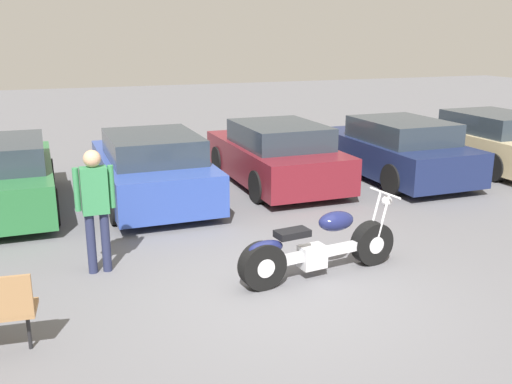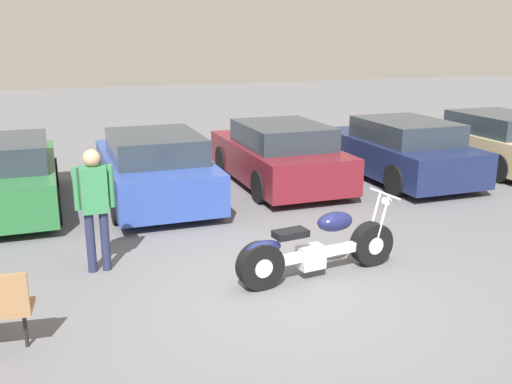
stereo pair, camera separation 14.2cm
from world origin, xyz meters
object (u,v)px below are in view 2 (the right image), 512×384
Objects in this scene: parked_car_navy at (400,150)px; parked_car_green at (2,176)px; parked_car_maroon at (279,155)px; motorcycle at (317,248)px; parked_car_blue at (154,168)px; parked_car_champagne at (493,142)px; person_standing at (95,200)px.

parked_car_green is at bearing 177.28° from parked_car_navy.
parked_car_maroon is 1.00× the size of parked_car_navy.
motorcycle is 0.58× the size of parked_car_navy.
parked_car_green is at bearing 173.90° from parked_car_blue.
parked_car_champagne is 10.00m from person_standing.
parked_car_champagne is at bearing 33.06° from motorcycle.
parked_car_green reaches higher than motorcycle.
motorcycle is at bearing -105.98° from parked_car_maroon.
parked_car_blue is 2.43× the size of person_standing.
person_standing reaches higher than parked_car_green.
parked_car_blue is at bearing 178.97° from parked_car_navy.
motorcycle is 0.58× the size of parked_car_blue.
person_standing is at bearing -161.07° from parked_car_champagne.
motorcycle is at bearing -23.19° from person_standing.
person_standing is (-9.45, -3.24, 0.37)m from parked_car_champagne.
parked_car_navy and parked_car_champagne have the same top height.
motorcycle is at bearing -146.94° from parked_car_champagne.
parked_car_maroon is 2.74m from parked_car_navy.
person_standing reaches higher than parked_car_maroon.
parked_car_blue is (-1.37, 4.34, 0.24)m from motorcycle.
parked_car_blue is at bearing -172.84° from parked_car_maroon.
parked_car_maroon is 2.43× the size of person_standing.
parked_car_blue reaches higher than motorcycle.
parked_car_navy is at bearing 24.56° from person_standing.
motorcycle is 4.87m from parked_car_maroon.
parked_car_blue is at bearing 107.52° from motorcycle.
person_standing reaches higher than parked_car_navy.
motorcycle is 4.55m from parked_car_blue.
parked_car_navy is 1.00× the size of parked_car_champagne.
parked_car_navy is at bearing -1.03° from parked_car_blue.
motorcycle is 0.58× the size of parked_car_green.
parked_car_champagne is (5.42, -0.28, 0.00)m from parked_car_maroon.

